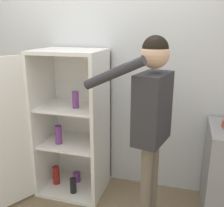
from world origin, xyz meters
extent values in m
cube|color=silver|center=(0.00, 0.98, 1.27)|extent=(7.00, 0.06, 2.55)
cube|color=white|center=(-0.24, 0.64, 0.02)|extent=(0.69, 0.57, 0.04)
cube|color=white|center=(-0.24, 0.64, 1.54)|extent=(0.69, 0.57, 0.04)
cube|color=white|center=(-0.24, 0.91, 0.78)|extent=(0.69, 0.03, 1.49)
cube|color=white|center=(-0.56, 0.64, 0.78)|extent=(0.03, 0.57, 1.49)
cube|color=white|center=(0.09, 0.64, 0.78)|extent=(0.04, 0.57, 1.49)
cube|color=white|center=(-0.24, 0.64, 0.56)|extent=(0.62, 0.50, 0.02)
cube|color=white|center=(-0.24, 0.64, 0.96)|extent=(0.62, 0.50, 0.02)
cylinder|color=#1E5123|center=(0.01, 0.67, 0.11)|extent=(0.06, 0.06, 0.16)
cylinder|color=maroon|center=(0.02, 0.75, 1.03)|extent=(0.07, 0.07, 0.10)
cylinder|color=black|center=(-0.19, 0.50, 0.12)|extent=(0.07, 0.07, 0.17)
cylinder|color=maroon|center=(-0.45, 0.60, 0.14)|extent=(0.08, 0.08, 0.21)
cylinder|color=#723884|center=(-0.24, 0.71, 0.09)|extent=(0.09, 0.09, 0.11)
cylinder|color=#723884|center=(-0.36, 0.55, 0.67)|extent=(0.07, 0.07, 0.20)
cylinder|color=#723884|center=(-0.16, 0.59, 1.06)|extent=(0.07, 0.07, 0.17)
cylinder|color=#726656|center=(0.63, 0.24, 0.42)|extent=(0.10, 0.10, 0.83)
cylinder|color=#726656|center=(0.67, 0.40, 0.42)|extent=(0.10, 0.10, 0.83)
cube|color=#2D2D33|center=(0.65, 0.32, 1.12)|extent=(0.30, 0.43, 0.59)
sphere|color=#DBAD89|center=(0.65, 0.32, 1.57)|extent=(0.23, 0.23, 0.23)
sphere|color=black|center=(0.65, 0.32, 1.61)|extent=(0.21, 0.21, 0.21)
cylinder|color=#2D2D33|center=(0.36, 0.16, 1.43)|extent=(0.54, 0.20, 0.30)
cylinder|color=#2D2D33|center=(0.70, 0.53, 1.09)|extent=(0.08, 0.08, 0.55)
camera|label=1|loc=(0.90, -1.75, 1.77)|focal=42.00mm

